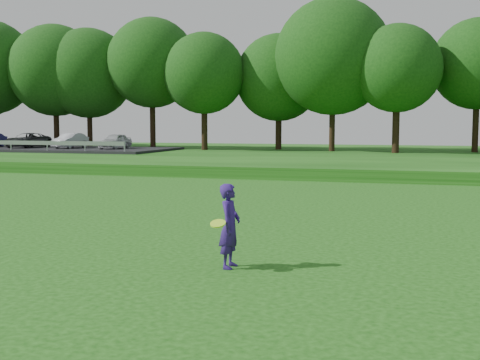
# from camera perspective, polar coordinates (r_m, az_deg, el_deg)

# --- Properties ---
(ground) EXTENTS (140.00, 140.00, 0.00)m
(ground) POSITION_cam_1_polar(r_m,az_deg,el_deg) (11.99, -19.60, -8.22)
(ground) COLOR #15470D
(ground) RESTS_ON ground
(berm) EXTENTS (130.00, 30.00, 0.60)m
(berm) POSITION_cam_1_polar(r_m,az_deg,el_deg) (43.98, 7.60, 2.14)
(berm) COLOR #15470D
(berm) RESTS_ON ground
(walking_path) EXTENTS (130.00, 1.60, 0.04)m
(walking_path) POSITION_cam_1_polar(r_m,az_deg,el_deg) (30.30, 3.37, 0.20)
(walking_path) COLOR gray
(walking_path) RESTS_ON ground
(treeline) EXTENTS (104.00, 7.00, 15.00)m
(treeline) POSITION_cam_1_polar(r_m,az_deg,el_deg) (48.16, 8.49, 11.70)
(treeline) COLOR #123F0E
(treeline) RESTS_ON berm
(parking_lot) EXTENTS (24.00, 9.00, 1.38)m
(parking_lot) POSITION_cam_1_polar(r_m,az_deg,el_deg) (52.34, -19.58, 3.18)
(parking_lot) COLOR black
(parking_lot) RESTS_ON berm
(woman) EXTENTS (0.45, 0.81, 1.62)m
(woman) POSITION_cam_1_polar(r_m,az_deg,el_deg) (11.48, -0.98, -4.37)
(woman) COLOR navy
(woman) RESTS_ON ground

